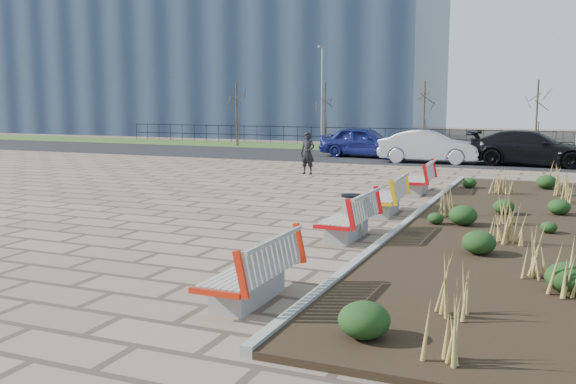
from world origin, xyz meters
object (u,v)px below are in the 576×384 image
at_px(litter_bin, 352,216).
at_px(car_black, 532,148).
at_px(bench_a, 248,269).
at_px(pedestrian, 308,153).
at_px(car_blue, 364,142).
at_px(car_silver, 429,147).
at_px(bench_b, 347,216).
at_px(bench_d, 417,177).
at_px(bench_c, 385,195).
at_px(lamp_west, 322,99).

xyz_separation_m(litter_bin, car_black, (2.97, 17.73, 0.36)).
height_order(bench_a, pedestrian, pedestrian).
xyz_separation_m(bench_a, car_blue, (-5.17, 23.98, 0.31)).
relative_size(bench_a, car_silver, 0.45).
height_order(bench_b, litter_bin, bench_b).
bearing_deg(bench_b, car_blue, 105.58).
bearing_deg(car_silver, car_blue, 60.07).
relative_size(bench_d, car_blue, 0.45).
bearing_deg(bench_a, bench_d, 90.22).
height_order(car_blue, car_black, car_black).
bearing_deg(bench_c, car_silver, 92.84).
xyz_separation_m(bench_d, lamp_west, (-9.00, 15.81, 2.54)).
bearing_deg(pedestrian, bench_b, -60.76).
bearing_deg(car_silver, lamp_west, 47.36).
distance_m(bench_b, lamp_west, 25.07).
bearing_deg(bench_a, bench_c, 90.22).
height_order(bench_a, bench_d, same).
bearing_deg(bench_c, pedestrian, 120.57).
relative_size(bench_b, car_black, 0.38).
xyz_separation_m(bench_b, bench_c, (0.00, 3.27, 0.00)).
bearing_deg(car_blue, bench_d, -150.40).
relative_size(bench_b, litter_bin, 2.28).
distance_m(bench_a, bench_d, 12.26).
height_order(car_silver, lamp_west, lamp_west).
height_order(bench_a, car_blue, car_blue).
bearing_deg(bench_c, bench_d, 86.73).
bearing_deg(car_blue, bench_c, -156.19).
bearing_deg(litter_bin, pedestrian, 115.79).
distance_m(litter_bin, lamp_west, 24.96).
distance_m(bench_d, lamp_west, 18.37).
xyz_separation_m(pedestrian, car_silver, (3.64, 6.48, -0.07)).
relative_size(bench_b, pedestrian, 1.23).
bearing_deg(bench_a, car_black, 82.58).
xyz_separation_m(car_silver, lamp_west, (-7.48, 5.80, 2.26)).
bearing_deg(bench_a, car_silver, 94.11).
relative_size(litter_bin, car_silver, 0.20).
bearing_deg(car_silver, bench_a, 179.04).
xyz_separation_m(car_blue, car_black, (8.21, -1.29, 0.01)).
xyz_separation_m(bench_a, bench_d, (0.00, 12.26, 0.00)).
distance_m(car_blue, car_black, 8.31).
distance_m(bench_a, litter_bin, 4.96).
xyz_separation_m(litter_bin, car_silver, (-1.59, 17.31, 0.32)).
height_order(bench_d, car_blue, car_blue).
bearing_deg(car_blue, lamp_west, 48.93).
relative_size(bench_b, bench_d, 1.00).
distance_m(bench_c, car_silver, 14.27).
height_order(bench_a, bench_b, same).
bearing_deg(pedestrian, litter_bin, -60.16).
bearing_deg(bench_d, car_blue, 110.78).
xyz_separation_m(bench_a, bench_b, (0.00, 4.81, 0.00)).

